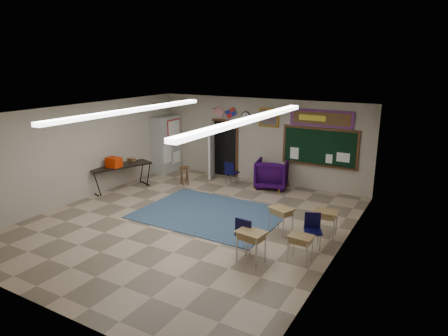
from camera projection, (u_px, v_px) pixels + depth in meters
The scene contains 25 objects.
floor at pixel (188, 222), 10.91m from camera, with size 9.00×9.00×0.00m, color tan.
back_wall at pixel (260, 140), 14.28m from camera, with size 8.00×0.04×3.00m, color #B1A38F.
front_wall at pixel (34, 230), 6.76m from camera, with size 8.00×0.04×3.00m, color #B1A38F.
left_wall at pixel (82, 152), 12.45m from camera, with size 0.04×9.00×3.00m, color #B1A38F.
right_wall at pixel (339, 194), 8.59m from camera, with size 0.04×9.00×3.00m, color #B1A38F.
ceiling at pixel (186, 112), 10.13m from camera, with size 8.00×9.00×0.04m, color silver.
area_rug at pixel (210, 214), 11.48m from camera, with size 4.00×3.00×0.02m, color #344B64.
fluorescent_strips at pixel (186, 115), 10.14m from camera, with size 3.86×6.00×0.10m, color white, non-canonical shape.
doorway at pixel (221, 149), 15.00m from camera, with size 1.10×0.89×2.16m.
chalkboard at pixel (319, 148), 13.20m from camera, with size 2.55×0.14×1.30m.
bulletin_board at pixel (321, 118), 12.94m from camera, with size 2.10×0.05×0.55m.
framed_art_print at pixel (269, 118), 13.86m from camera, with size 0.75×0.05×0.65m.
wall_clock at pixel (246, 116), 14.30m from camera, with size 0.32×0.05×0.32m.
wall_flags at pixel (225, 111), 14.65m from camera, with size 1.16×0.06×0.70m, color red, non-canonical shape.
storage_cabinet at pixel (166, 144), 15.63m from camera, with size 0.59×1.25×2.20m.
wingback_armchair at pixel (272, 174), 13.75m from camera, with size 1.05×1.08×0.98m, color #1E0430.
student_chair_reading at pixel (232, 173), 14.08m from camera, with size 0.42×0.42×0.85m, color black, non-canonical shape.
student_chair_desk_a at pixel (247, 235), 9.06m from camera, with size 0.44×0.44×0.89m, color black, non-canonical shape.
student_chair_desk_b at pixel (313, 232), 9.26m from camera, with size 0.42×0.42×0.83m, color black, non-canonical shape.
student_desk_front_left at pixel (281, 219), 10.10m from camera, with size 0.69×0.61×0.69m.
student_desk_front_right at pixel (325, 223), 9.89m from camera, with size 0.61×0.48×0.69m.
student_desk_back_left at pixel (251, 245), 8.64m from camera, with size 0.66×0.53×0.73m.
student_desk_back_right at pixel (300, 247), 8.65m from camera, with size 0.54×0.41×0.63m.
folding_table at pixel (120, 176), 13.57m from camera, with size 1.40×2.17×1.18m.
wooden_stool at pixel (184, 176), 14.10m from camera, with size 0.36×0.36×0.64m.
Camera 1 is at (5.92, -8.30, 4.28)m, focal length 32.00 mm.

